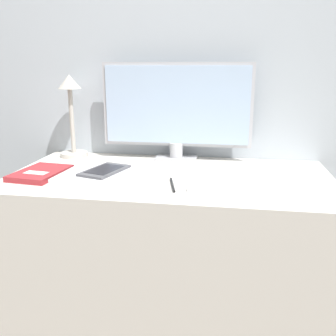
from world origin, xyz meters
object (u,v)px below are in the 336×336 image
object	(u,v)px
keyboard	(236,188)
desk_lamp	(71,108)
pen	(172,185)
laptop	(105,177)
monitor	(176,109)
notebook	(41,173)
ereader	(105,170)

from	to	relation	value
keyboard	desk_lamp	size ratio (longest dim) A/B	0.88
pen	desk_lamp	bearing A→B (deg)	144.57
keyboard	laptop	bearing A→B (deg)	175.28
laptop	pen	xyz separation A→B (m)	(0.26, -0.04, -0.01)
monitor	desk_lamp	xyz separation A→B (m)	(-0.48, -0.02, -0.00)
laptop	desk_lamp	distance (m)	0.47
desk_lamp	notebook	size ratio (longest dim) A/B	1.53
keyboard	pen	world-z (taller)	keyboard
desk_lamp	laptop	bearing A→B (deg)	-51.87
laptop	pen	size ratio (longest dim) A/B	2.36
desk_lamp	monitor	bearing A→B (deg)	1.97
ereader	notebook	size ratio (longest dim) A/B	0.91
laptop	ereader	bearing A→B (deg)	111.10
keyboard	desk_lamp	xyz separation A→B (m)	(-0.74, 0.37, 0.22)
monitor	notebook	xyz separation A→B (m)	(-0.48, -0.34, -0.22)
notebook	ereader	bearing A→B (deg)	3.54
notebook	pen	world-z (taller)	notebook
keyboard	notebook	distance (m)	0.74
laptop	notebook	distance (m)	0.26
laptop	notebook	size ratio (longest dim) A/B	1.41
keyboard	pen	xyz separation A→B (m)	(-0.22, 0.00, -0.00)
ereader	pen	distance (m)	0.27
laptop	pen	distance (m)	0.26
keyboard	notebook	size ratio (longest dim) A/B	1.35
notebook	pen	xyz separation A→B (m)	(0.52, -0.05, -0.01)
desk_lamp	pen	distance (m)	0.67
notebook	pen	distance (m)	0.52
notebook	pen	bearing A→B (deg)	-5.07
monitor	pen	size ratio (longest dim) A/B	4.48
keyboard	ereader	bearing A→B (deg)	172.48
ereader	notebook	xyz separation A→B (m)	(-0.25, -0.02, -0.02)
keyboard	notebook	xyz separation A→B (m)	(-0.74, 0.05, 0.00)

